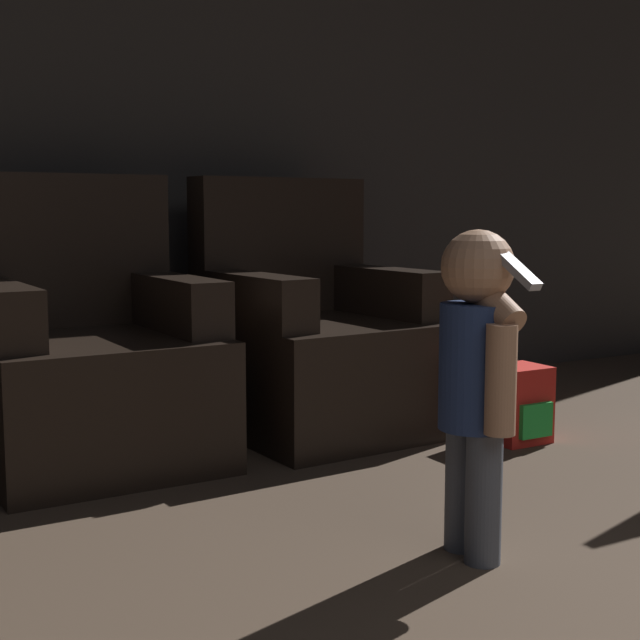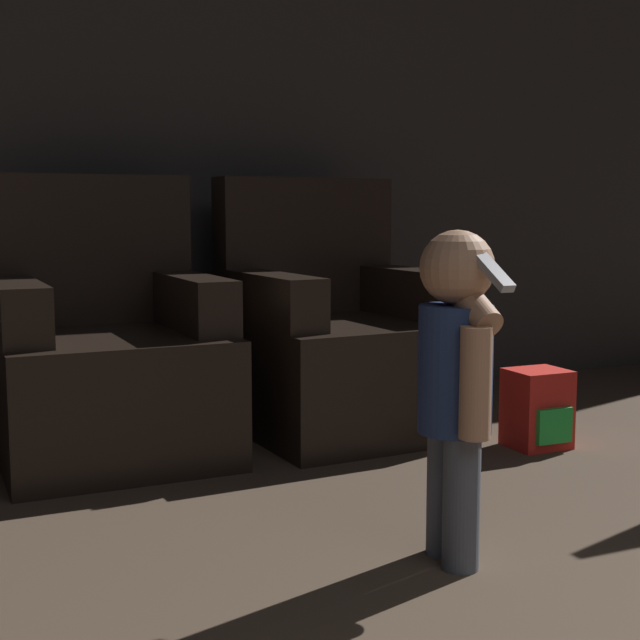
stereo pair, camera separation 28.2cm
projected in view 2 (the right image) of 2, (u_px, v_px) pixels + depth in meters
name	position (u px, v px, depth m)	size (l,w,h in m)	color
wall_back	(214.00, 123.00, 4.07)	(8.40, 0.05, 2.60)	#33302D
armchair_left	(106.00, 359.00, 3.31)	(0.81, 0.87, 1.04)	black
armchair_right	(335.00, 344.00, 3.68)	(0.84, 0.90, 1.04)	black
person_toddler	(457.00, 369.00, 2.24)	(0.19, 0.33, 0.86)	#474C56
toy_backpack	(538.00, 409.00, 3.40)	(0.22, 0.21, 0.30)	red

